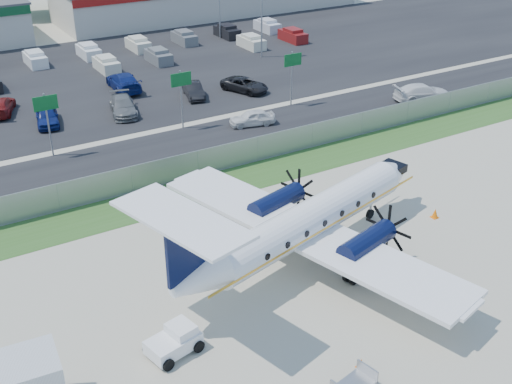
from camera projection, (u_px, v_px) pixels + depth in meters
ground at (312, 272)px, 35.56m from camera, size 170.00×170.00×0.00m
grass_verge at (212, 187)px, 44.66m from camera, size 170.00×4.00×0.02m
access_road at (170, 152)px, 49.97m from camera, size 170.00×8.00×0.02m
parking_lot at (86, 80)px, 65.90m from camera, size 170.00×32.00×0.02m
perimeter_fence at (198, 163)px, 45.72m from camera, size 120.00×0.06×1.99m
sign_left at (47, 112)px, 47.61m from camera, size 1.80×0.26×5.00m
sign_mid at (181, 87)px, 52.63m from camera, size 1.80×0.26×5.00m
sign_right at (292, 67)px, 57.65m from camera, size 1.80×0.26×5.00m
light_pole_ne at (262, 11)px, 71.09m from camera, size 0.90×0.35×9.09m
tree_line at (11, 17)px, 91.70m from camera, size 112.00×6.00×14.00m
aircraft at (307, 221)px, 35.64m from camera, size 20.72×20.26×6.33m
pushback_tug at (175, 340)px, 29.57m from camera, size 2.69×2.20×1.31m
cone_nose at (435, 213)px, 40.75m from camera, size 0.44×0.44×0.62m
cone_port_wing at (361, 364)px, 28.76m from camera, size 0.37×0.37×0.53m
cone_starboard_wing at (182, 175)px, 45.84m from camera, size 0.34×0.34×0.49m
road_car_mid at (252, 125)px, 54.95m from camera, size 4.16×2.46×1.33m
road_car_east at (421, 100)px, 60.51m from camera, size 5.79×3.56×1.57m
parked_car_b at (48, 124)px, 55.09m from camera, size 2.70×4.79×1.54m
parked_car_c at (124, 114)px, 57.33m from camera, size 3.27×5.55×1.51m
parked_car_d at (194, 97)px, 61.34m from camera, size 2.49×4.53×1.41m
parked_car_e at (245, 91)px, 62.81m from camera, size 3.95×5.35×1.35m
parked_car_f at (2, 114)px, 57.41m from camera, size 3.60×5.35×1.44m
parked_car_g at (124, 90)px, 63.21m from camera, size 2.88×6.08×1.71m
far_parking_rows at (71, 68)px, 69.70m from camera, size 56.00×10.00×1.60m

